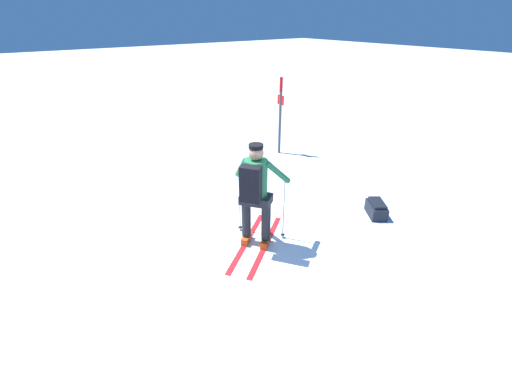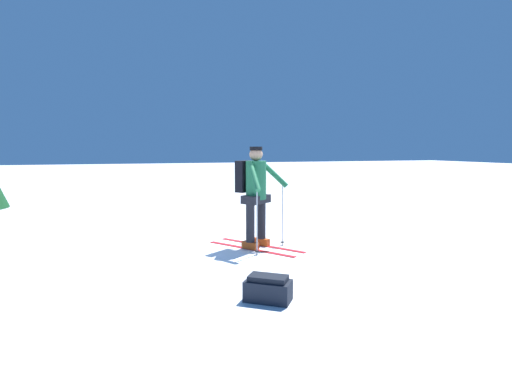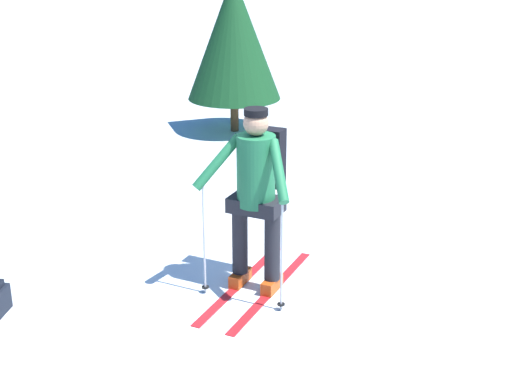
# 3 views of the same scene
# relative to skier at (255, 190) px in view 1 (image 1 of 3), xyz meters

# --- Properties ---
(ground_plane) EXTENTS (80.00, 80.00, 0.00)m
(ground_plane) POSITION_rel_skier_xyz_m (-0.15, -0.46, -1.02)
(ground_plane) COLOR white
(skier) EXTENTS (1.40, 1.70, 1.76)m
(skier) POSITION_rel_skier_xyz_m (0.00, 0.00, 0.00)
(skier) COLOR red
(skier) RESTS_ON ground_plane
(dropped_backpack) EXTENTS (0.59, 0.54, 0.30)m
(dropped_backpack) POSITION_rel_skier_xyz_m (0.63, 2.41, -0.88)
(dropped_backpack) COLOR black
(dropped_backpack) RESTS_ON ground_plane
(trail_marker) EXTENTS (0.24, 0.08, 2.02)m
(trail_marker) POSITION_rel_skier_xyz_m (-3.05, 3.09, 0.18)
(trail_marker) COLOR #4C4C51
(trail_marker) RESTS_ON ground_plane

